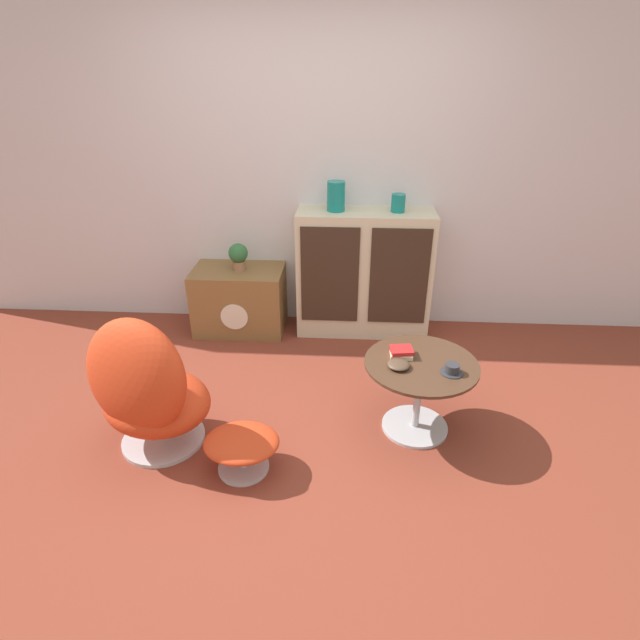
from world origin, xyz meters
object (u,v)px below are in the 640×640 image
Objects in this scene: sideboard at (364,273)px; book_stack at (401,352)px; vase_inner_left at (398,203)px; tv_console at (240,300)px; potted_plant at (238,255)px; teacup at (452,369)px; bowl at (399,365)px; ottoman at (242,445)px; coffee_table at (419,384)px; egg_chair at (147,390)px; vase_leftmost at (336,196)px.

book_stack is (0.20, -1.19, -0.01)m from sideboard.
tv_console is at bearing -177.87° from vase_inner_left.
potted_plant is 1.54× the size of book_stack.
sideboard is 8.19× the size of teacup.
vase_inner_left is 0.94× the size of book_stack.
bowl is at bearing 172.43° from teacup.
coffee_table is at bearing 22.50° from ottoman.
egg_chair reaches higher than bowl.
book_stack reaches higher than ottoman.
bowl is (-0.03, -0.13, -0.01)m from book_stack.
vase_inner_left reaches higher than teacup.
vase_inner_left is at bearing 87.53° from bowl.
teacup reaches higher than bowl.
vase_inner_left is (1.45, 1.53, 0.68)m from egg_chair.
vase_inner_left reaches higher than bowl.
egg_chair is at bearing -128.68° from sideboard.
egg_chair reaches higher than potted_plant.
vase_leftmost reaches higher than coffee_table.
teacup is 1.01× the size of bowl.
ottoman is at bearing -157.50° from bowl.
egg_chair is at bearing -170.31° from coffee_table.
bowl is (0.18, -1.32, -0.01)m from sideboard.
egg_chair is 4.00× the size of potted_plant.
vase_leftmost is (-0.55, 1.27, 0.79)m from coffee_table.
egg_chair is 3.96× the size of vase_leftmost.
ottoman is 3.21× the size of teacup.
ottoman is 1.73m from potted_plant.
coffee_table is 3.00× the size of vase_leftmost.
book_stack is at bearing -43.40° from tv_console.
tv_console is 2.00m from teacup.
coffee_table is 1.59m from vase_leftmost.
tv_console is 0.83× the size of egg_chair.
ottoman is at bearing -157.50° from coffee_table.
ottoman is 1.88× the size of vase_leftmost.
tv_console is 1.10× the size of coffee_table.
ottoman is (-0.67, -1.67, -0.34)m from sideboard.
sideboard is 1.21× the size of egg_chair.
egg_chair reaches higher than coffee_table.
potted_plant reaches higher than tv_console.
bowl reaches higher than coffee_table.
book_stack is at bearing -43.82° from potted_plant.
tv_console is at bearing 138.46° from teacup.
vase_inner_left reaches higher than coffee_table.
ottoman is at bearing -111.98° from sideboard.
vase_leftmost reaches higher than teacup.
potted_plant is 1.67m from book_stack.
egg_chair is at bearing -97.91° from tv_console.
tv_console is at bearing -176.60° from vase_leftmost.
egg_chair reaches higher than book_stack.
vase_leftmost is at bearing 113.35° from coffee_table.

